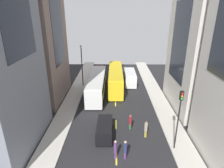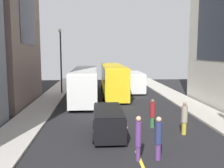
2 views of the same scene
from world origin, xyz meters
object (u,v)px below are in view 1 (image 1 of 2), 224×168
at_px(city_bus_white, 97,83).
at_px(pedestrian_crossing_mid, 125,149).
at_px(delivery_van_white, 130,77).
at_px(car_black_1, 105,128).
at_px(streetcar_yellow, 116,77).
at_px(pedestrian_walking_far, 146,129).
at_px(pedestrian_waiting_curb, 130,122).
at_px(traffic_light_near_corner, 180,110).
at_px(car_red_0, 100,71).
at_px(pedestrian_crossing_near, 115,149).

bearing_deg(city_bus_white, pedestrian_crossing_mid, -75.57).
bearing_deg(delivery_van_white, car_black_1, -104.05).
relative_size(streetcar_yellow, pedestrian_walking_far, 6.23).
distance_m(delivery_van_white, pedestrian_walking_far, 17.18).
xyz_separation_m(delivery_van_white, pedestrian_crossing_mid, (-2.06, -20.72, -0.38)).
bearing_deg(city_bus_white, streetcar_yellow, 42.74).
distance_m(pedestrian_waiting_curb, pedestrian_walking_far, 2.28).
bearing_deg(pedestrian_walking_far, car_black_1, -91.84).
xyz_separation_m(streetcar_yellow, pedestrian_waiting_curb, (1.70, -13.76, -1.08)).
relative_size(pedestrian_waiting_curb, traffic_light_near_corner, 0.30).
xyz_separation_m(car_black_1, pedestrian_crossing_mid, (2.19, -3.73, 0.15)).
xyz_separation_m(delivery_van_white, car_red_0, (-6.46, 5.86, -0.61)).
bearing_deg(pedestrian_walking_far, traffic_light_near_corner, 53.00).
height_order(car_black_1, traffic_light_near_corner, traffic_light_near_corner).
height_order(city_bus_white, car_red_0, city_bus_white).
distance_m(city_bus_white, pedestrian_walking_far, 13.99).
xyz_separation_m(car_red_0, pedestrian_crossing_mid, (4.40, -26.58, 0.23)).
bearing_deg(pedestrian_walking_far, pedestrian_waiting_curb, -132.68).
relative_size(delivery_van_white, traffic_light_near_corner, 0.94).
bearing_deg(traffic_light_near_corner, delivery_van_white, 99.55).
xyz_separation_m(car_black_1, pedestrian_walking_far, (4.75, -0.18, 0.11)).
relative_size(city_bus_white, pedestrian_crossing_near, 5.93).
bearing_deg(pedestrian_walking_far, delivery_van_white, -177.99).
distance_m(pedestrian_waiting_curb, pedestrian_crossing_mid, 5.18).
height_order(delivery_van_white, traffic_light_near_corner, traffic_light_near_corner).
bearing_deg(delivery_van_white, pedestrian_walking_far, -88.33).
distance_m(car_black_1, pedestrian_waiting_curb, 3.38).
distance_m(delivery_van_white, pedestrian_crossing_near, 20.96).
bearing_deg(streetcar_yellow, traffic_light_near_corner, -70.66).
relative_size(delivery_van_white, pedestrian_crossing_mid, 2.90).
height_order(streetcar_yellow, pedestrian_waiting_curb, streetcar_yellow).
bearing_deg(streetcar_yellow, pedestrian_walking_far, -77.60).
distance_m(pedestrian_walking_far, traffic_light_near_corner, 4.96).
xyz_separation_m(city_bus_white, traffic_light_near_corner, (9.38, -14.38, 2.64)).
relative_size(car_black_1, pedestrian_walking_far, 2.14).
xyz_separation_m(pedestrian_waiting_curb, pedestrian_walking_far, (1.66, -1.55, 0.05)).
xyz_separation_m(city_bus_white, car_black_1, (1.89, -12.11, -1.03)).
xyz_separation_m(streetcar_yellow, pedestrian_crossing_mid, (0.81, -18.86, -0.99)).
relative_size(city_bus_white, car_black_1, 2.92).
bearing_deg(car_black_1, pedestrian_waiting_curb, 23.97).
xyz_separation_m(city_bus_white, pedestrian_waiting_curb, (4.97, -10.73, -0.97)).
bearing_deg(pedestrian_walking_far, pedestrian_crossing_near, -44.33).
distance_m(delivery_van_white, car_black_1, 17.52).
bearing_deg(car_black_1, car_red_0, 95.53).
relative_size(city_bus_white, car_red_0, 2.84).
bearing_deg(pedestrian_walking_far, pedestrian_crossing_mid, -35.42).
distance_m(car_black_1, pedestrian_crossing_mid, 4.33).
distance_m(pedestrian_waiting_curb, traffic_light_near_corner, 6.76).
bearing_deg(car_red_0, traffic_light_near_corner, -68.88).
bearing_deg(city_bus_white, car_black_1, -81.14).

